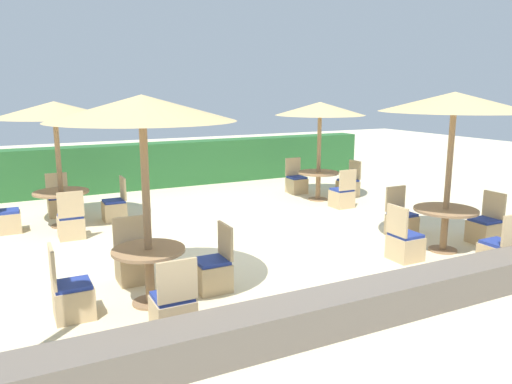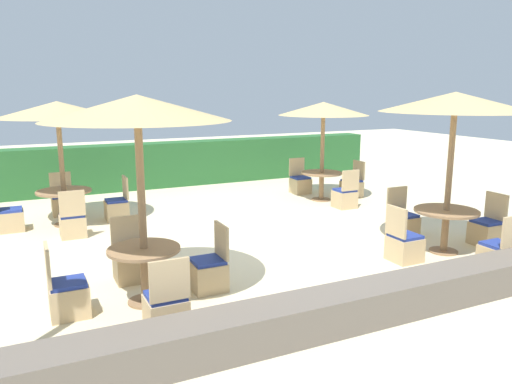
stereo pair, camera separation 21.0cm
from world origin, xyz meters
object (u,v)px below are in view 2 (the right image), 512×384
(patio_chair_back_left_east, at_px, (117,208))
(patio_chair_front_left_north, at_px, (131,263))
(patio_chair_back_right_east, at_px, (352,187))
(parasol_front_right, at_px, (455,103))
(patio_chair_front_left_west, at_px, (67,296))
(patio_chair_back_left_west, at_px, (10,218))
(patio_chair_front_left_south, at_px, (166,309))
(patio_chair_back_right_north, at_px, (300,183))
(parasol_front_left, at_px, (137,109))
(parasol_back_right, at_px, (323,109))
(patio_chair_back_left_north, at_px, (63,203))
(patio_chair_front_left_east, at_px, (209,272))
(patio_chair_back_right_south, at_px, (345,197))
(patio_chair_front_right_east, at_px, (487,230))
(round_table_front_right, at_px, (446,219))
(patio_chair_front_right_west, at_px, (404,246))
(parasol_back_left, at_px, (57,110))
(patio_chair_front_right_south, at_px, (499,255))
(round_table_front_left, at_px, (144,262))
(patio_chair_back_left_south, at_px, (73,224))
(round_table_back_left, at_px, (64,198))
(patio_chair_front_right_north, at_px, (402,223))
(round_table_back_right, at_px, (322,178))

(patio_chair_back_left_east, height_order, patio_chair_front_left_north, same)
(patio_chair_back_left_east, bearing_deg, patio_chair_back_right_east, -92.42)
(parasol_front_right, height_order, patio_chair_front_left_west, parasol_front_right)
(patio_chair_back_left_west, xyz_separation_m, patio_chair_front_left_south, (1.66, -5.40, 0.00))
(patio_chair_back_right_east, bearing_deg, patio_chair_back_right_north, 45.53)
(parasol_front_left, bearing_deg, parasol_back_right, 37.80)
(patio_chair_back_left_north, xyz_separation_m, patio_chair_front_left_east, (1.48, -5.43, 0.00))
(patio_chair_back_right_south, bearing_deg, patio_chair_front_right_east, -79.30)
(round_table_front_right, distance_m, patio_chair_back_left_north, 8.02)
(patio_chair_front_right_east, relative_size, patio_chair_front_right_west, 1.00)
(patio_chair_front_right_east, distance_m, parasol_back_right, 4.87)
(patio_chair_front_right_west, height_order, parasol_back_left, parasol_back_left)
(patio_chair_back_left_north, bearing_deg, parasol_front_left, 95.96)
(parasol_back_left, height_order, patio_chair_back_right_south, parasol_back_left)
(patio_chair_front_right_south, bearing_deg, patio_chair_back_left_north, 130.66)
(round_table_front_left, xyz_separation_m, patio_chair_front_left_south, (0.03, -0.88, -0.30))
(round_table_front_right, relative_size, patio_chair_front_right_west, 1.15)
(patio_chair_front_left_west, bearing_deg, patio_chair_back_left_south, 173.31)
(round_table_back_left, height_order, patio_chair_front_left_west, patio_chair_front_left_west)
(patio_chair_front_right_south, xyz_separation_m, round_table_front_left, (-5.17, 1.21, 0.30))
(patio_chair_front_right_north, relative_size, parasol_back_right, 0.38)
(patio_chair_back_left_south, xyz_separation_m, patio_chair_front_left_south, (0.59, -4.43, 0.00))
(patio_chair_back_left_west, bearing_deg, patio_chair_front_right_east, 58.97)
(patio_chair_front_left_south, height_order, parasol_back_right, parasol_back_right)
(patio_chair_front_right_west, height_order, patio_chair_front_left_west, same)
(parasol_front_right, bearing_deg, patio_chair_front_right_east, -0.19)
(round_table_front_left, bearing_deg, patio_chair_front_right_west, -2.82)
(parasol_front_right, height_order, patio_chair_back_left_south, parasol_front_right)
(round_table_front_right, xyz_separation_m, round_table_front_left, (-5.13, 0.15, -0.03))
(patio_chair_front_left_south, bearing_deg, round_table_back_left, 96.66)
(round_table_front_left, relative_size, patio_chair_back_right_north, 1.01)
(patio_chair_front_left_west, bearing_deg, round_table_back_left, 175.31)
(round_table_front_right, bearing_deg, parasol_back_right, 85.74)
(patio_chair_front_right_south, height_order, patio_chair_front_left_west, same)
(patio_chair_back_left_south, xyz_separation_m, patio_chair_back_left_west, (-1.07, 0.97, 0.00))
(parasol_front_right, relative_size, patio_chair_back_left_north, 2.92)
(patio_chair_back_right_north, bearing_deg, patio_chair_front_right_north, 86.02)
(parasol_front_left, height_order, patio_chair_front_left_south, parasol_front_left)
(patio_chair_back_left_east, height_order, parasol_back_right, parasol_back_right)
(round_table_back_right, bearing_deg, patio_chair_back_left_west, 177.65)
(patio_chair_back_left_south, height_order, patio_chair_back_left_west, same)
(patio_chair_front_right_south, distance_m, round_table_back_left, 8.13)
(round_table_back_left, height_order, patio_chair_front_left_east, patio_chair_front_left_east)
(patio_chair_front_right_south, height_order, round_table_front_left, patio_chair_front_right_south)
(round_table_front_right, height_order, patio_chair_back_right_north, patio_chair_back_right_north)
(patio_chair_back_left_north, height_order, patio_chair_front_left_west, same)
(round_table_back_left, xyz_separation_m, patio_chair_back_left_west, (-1.03, 0.01, -0.32))
(patio_chair_front_right_west, relative_size, patio_chair_back_left_west, 1.00)
(patio_chair_front_left_north, bearing_deg, parasol_back_left, -80.86)
(patio_chair_front_left_south, xyz_separation_m, patio_chair_back_right_east, (6.37, 5.12, 0.00))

